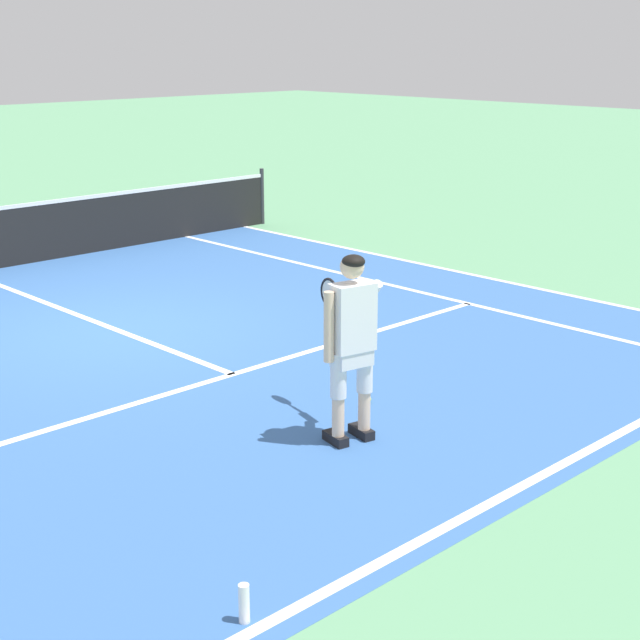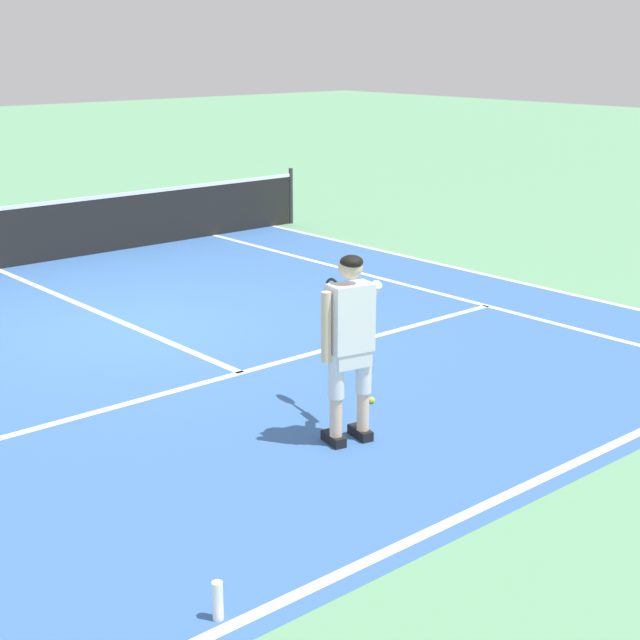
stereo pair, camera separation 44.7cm
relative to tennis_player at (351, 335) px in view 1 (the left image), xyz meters
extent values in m
plane|color=#609E70|center=(0.35, 4.33, -0.99)|extent=(80.00, 80.00, 0.00)
cube|color=#3866A8|center=(0.35, 3.44, -0.99)|extent=(10.98, 10.51, 0.00)
cube|color=white|center=(0.35, -1.61, -0.99)|extent=(10.98, 0.10, 0.01)
cube|color=white|center=(0.35, 2.10, -0.99)|extent=(8.23, 0.10, 0.01)
cube|color=white|center=(0.35, 5.30, -0.99)|extent=(0.10, 6.40, 0.01)
cube|color=white|center=(4.46, 3.44, -0.99)|extent=(0.10, 10.11, 0.01)
cube|color=white|center=(5.84, 3.44, -0.99)|extent=(0.10, 10.11, 0.01)
cylinder|color=#333338|center=(6.29, 8.50, -0.45)|extent=(0.08, 0.08, 1.07)
cube|color=black|center=(-0.14, 0.04, -0.94)|extent=(0.16, 0.30, 0.09)
cube|color=black|center=(0.13, -0.02, -0.94)|extent=(0.16, 0.30, 0.09)
cylinder|color=beige|center=(-0.15, 0.00, -0.72)|extent=(0.11, 0.11, 0.36)
cylinder|color=silver|center=(-0.15, 0.00, -0.33)|extent=(0.14, 0.14, 0.41)
cylinder|color=beige|center=(0.12, -0.05, -0.72)|extent=(0.11, 0.11, 0.36)
cylinder|color=silver|center=(0.12, -0.05, -0.33)|extent=(0.14, 0.14, 0.41)
cube|color=silver|center=(-0.01, -0.03, -0.17)|extent=(0.37, 0.26, 0.20)
cube|color=white|center=(-0.01, -0.03, 0.17)|extent=(0.42, 0.29, 0.60)
cylinder|color=beige|center=(-0.25, 0.02, 0.12)|extent=(0.09, 0.09, 0.62)
cylinder|color=white|center=(0.26, 0.01, 0.32)|extent=(0.14, 0.27, 0.29)
cylinder|color=beige|center=(0.35, 0.21, 0.18)|extent=(0.14, 0.30, 0.14)
sphere|color=beige|center=(-0.01, -0.02, 0.62)|extent=(0.21, 0.21, 0.21)
ellipsoid|color=black|center=(-0.02, -0.04, 0.67)|extent=(0.24, 0.24, 0.12)
cylinder|color=#232326|center=(0.41, 0.42, 0.15)|extent=(0.07, 0.20, 0.03)
cylinder|color=black|center=(0.44, 0.57, 0.15)|extent=(0.04, 0.10, 0.02)
torus|color=black|center=(0.47, 0.75, 0.15)|extent=(0.09, 0.30, 0.30)
cylinder|color=silver|center=(0.47, 0.75, 0.15)|extent=(0.06, 0.24, 0.25)
sphere|color=#CCE02D|center=(0.80, 0.53, -0.96)|extent=(0.07, 0.07, 0.07)
cylinder|color=white|center=(-2.48, -1.50, -0.86)|extent=(0.07, 0.07, 0.26)
camera|label=1|loc=(-5.74, -5.55, 2.48)|focal=53.97mm
camera|label=2|loc=(-5.41, -5.85, 2.48)|focal=53.97mm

